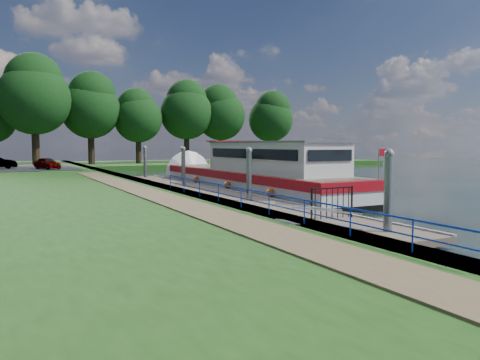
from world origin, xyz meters
TOP-DOWN VIEW (x-y plane):
  - ground at (0.00, 0.00)m, footprint 160.00×160.00m
  - bank_edge at (-2.55, 15.00)m, footprint 1.10×90.00m
  - far_bank at (12.00, 52.00)m, footprint 60.00×18.00m
  - footpath at (-4.40, 8.00)m, footprint 1.60×40.00m
  - blue_fence at (-2.75, 3.00)m, footprint 0.04×18.04m
  - pontoon at (0.00, 13.00)m, footprint 2.50×30.00m
  - mooring_piles at (0.00, 13.00)m, footprint 0.30×27.30m
  - gangway at (-1.85, 0.50)m, footprint 2.58×1.00m
  - gate_panel at (-0.00, 2.20)m, footprint 1.85×0.05m
  - barge at (3.60, 15.39)m, footprint 4.36×21.15m
  - horizon_trees at (-1.61, 48.68)m, footprint 54.38×10.03m
  - car_a at (-6.75, 34.83)m, footprint 2.38×3.35m

SIDE VIEW (x-z plane):
  - ground at x=0.00m, z-range 0.00..0.00m
  - pontoon at x=0.00m, z-range -0.10..0.46m
  - far_bank at x=12.00m, z-range 0.00..0.60m
  - bank_edge at x=-2.55m, z-range 0.00..0.78m
  - gangway at x=-1.85m, z-range 0.16..1.09m
  - footpath at x=-4.40m, z-range 0.78..0.83m
  - barge at x=3.60m, z-range -1.30..3.48m
  - gate_panel at x=0.00m, z-range 0.57..1.72m
  - mooring_piles at x=0.00m, z-range -0.50..3.05m
  - blue_fence at x=-2.75m, z-range 0.95..1.67m
  - car_a at x=-6.75m, z-range 0.83..1.90m
  - horizon_trees at x=-1.61m, z-range 1.51..14.38m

